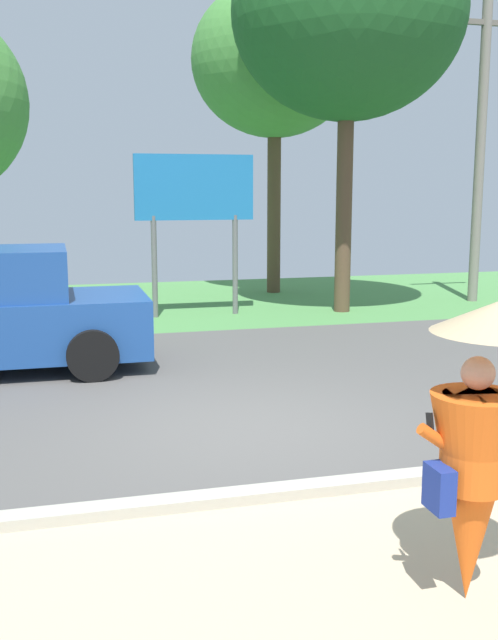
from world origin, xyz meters
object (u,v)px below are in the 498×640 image
monk_pedestrian (479,448)px  tree_right_far (348,12)px  tree_right_mid (275,61)px  roadside_billboard (195,199)px  utility_pole (480,146)px

monk_pedestrian → tree_right_far: size_ratio=0.24×
tree_right_mid → tree_right_far: size_ratio=0.91×
monk_pedestrian → tree_right_mid: (3.08, 14.99, 4.94)m
monk_pedestrian → roadside_billboard: (0.33, 11.82, 1.47)m
utility_pole → roadside_billboard: (-7.11, -0.35, -1.24)m
utility_pole → roadside_billboard: size_ratio=2.06×
monk_pedestrian → tree_right_mid: 16.08m
roadside_billboard → tree_right_mid: size_ratio=0.44×
tree_right_far → utility_pole: bearing=9.8°
roadside_billboard → utility_pole: bearing=2.8°
tree_right_mid → monk_pedestrian: bearing=-101.6°
monk_pedestrian → tree_right_mid: tree_right_mid is taller
tree_right_mid → tree_right_far: bearing=-80.2°
monk_pedestrian → utility_pole: size_ratio=0.29×
roadside_billboard → tree_right_mid: tree_right_mid is taller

